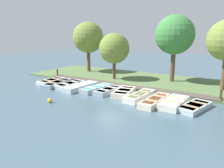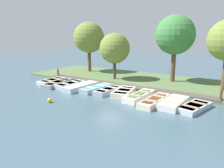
{
  "view_description": "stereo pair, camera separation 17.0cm",
  "coord_description": "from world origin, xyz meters",
  "px_view_note": "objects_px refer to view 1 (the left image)",
  "views": [
    {
      "loc": [
        14.86,
        9.63,
        4.7
      ],
      "look_at": [
        0.19,
        0.21,
        0.65
      ],
      "focal_mm": 35.0,
      "sensor_mm": 36.0,
      "label": 1
    },
    {
      "loc": [
        14.77,
        9.77,
        4.7
      ],
      "look_at": [
        0.19,
        0.21,
        0.65
      ],
      "focal_mm": 35.0,
      "sensor_mm": 36.0,
      "label": 2
    }
  ],
  "objects_px": {
    "rowboat_4": "(96,88)",
    "park_tree_far_left": "(88,38)",
    "rowboat_8": "(155,101)",
    "buoy": "(50,100)",
    "park_tree_left": "(114,49)",
    "rowboat_3": "(81,87)",
    "rowboat_0": "(51,81)",
    "mooring_post_near": "(57,73)",
    "rowboat_6": "(124,92)",
    "rowboat_1": "(57,83)",
    "park_tree_center": "(175,35)",
    "rowboat_5": "(108,91)",
    "rowboat_9": "(174,103)",
    "mooring_post_far": "(221,95)",
    "rowboat_2": "(70,85)",
    "rowboat_7": "(140,96)",
    "rowboat_10": "(194,107)"
  },
  "relations": [
    {
      "from": "rowboat_4",
      "to": "rowboat_5",
      "type": "relative_size",
      "value": 1.15
    },
    {
      "from": "mooring_post_near",
      "to": "buoy",
      "type": "relative_size",
      "value": 3.28
    },
    {
      "from": "rowboat_3",
      "to": "rowboat_5",
      "type": "bearing_deg",
      "value": 96.59
    },
    {
      "from": "rowboat_9",
      "to": "mooring_post_far",
      "type": "bearing_deg",
      "value": 135.82
    },
    {
      "from": "rowboat_4",
      "to": "park_tree_far_left",
      "type": "relative_size",
      "value": 0.52
    },
    {
      "from": "rowboat_4",
      "to": "park_tree_left",
      "type": "bearing_deg",
      "value": -161.23
    },
    {
      "from": "rowboat_2",
      "to": "rowboat_8",
      "type": "xyz_separation_m",
      "value": [
        0.5,
        8.35,
        0.02
      ]
    },
    {
      "from": "rowboat_8",
      "to": "rowboat_9",
      "type": "distance_m",
      "value": 1.28
    },
    {
      "from": "rowboat_0",
      "to": "park_tree_left",
      "type": "height_order",
      "value": "park_tree_left"
    },
    {
      "from": "rowboat_5",
      "to": "park_tree_far_left",
      "type": "xyz_separation_m",
      "value": [
        -6.69,
        -7.28,
        4.01
      ]
    },
    {
      "from": "rowboat_2",
      "to": "mooring_post_far",
      "type": "bearing_deg",
      "value": 103.53
    },
    {
      "from": "mooring_post_far",
      "to": "rowboat_7",
      "type": "bearing_deg",
      "value": -66.55
    },
    {
      "from": "rowboat_1",
      "to": "park_tree_far_left",
      "type": "bearing_deg",
      "value": -176.26
    },
    {
      "from": "mooring_post_near",
      "to": "rowboat_2",
      "type": "bearing_deg",
      "value": 60.36
    },
    {
      "from": "rowboat_5",
      "to": "rowboat_6",
      "type": "xyz_separation_m",
      "value": [
        -0.2,
        1.38,
        0.02
      ]
    },
    {
      "from": "rowboat_0",
      "to": "rowboat_6",
      "type": "distance_m",
      "value": 8.19
    },
    {
      "from": "rowboat_6",
      "to": "rowboat_0",
      "type": "bearing_deg",
      "value": -102.29
    },
    {
      "from": "rowboat_5",
      "to": "park_tree_center",
      "type": "relative_size",
      "value": 0.43
    },
    {
      "from": "rowboat_2",
      "to": "rowboat_3",
      "type": "relative_size",
      "value": 0.85
    },
    {
      "from": "park_tree_center",
      "to": "rowboat_5",
      "type": "bearing_deg",
      "value": -25.41
    },
    {
      "from": "rowboat_3",
      "to": "rowboat_6",
      "type": "relative_size",
      "value": 1.22
    },
    {
      "from": "rowboat_1",
      "to": "park_tree_center",
      "type": "distance_m",
      "value": 11.82
    },
    {
      "from": "rowboat_2",
      "to": "rowboat_1",
      "type": "bearing_deg",
      "value": -75.17
    },
    {
      "from": "rowboat_0",
      "to": "mooring_post_near",
      "type": "distance_m",
      "value": 2.34
    },
    {
      "from": "rowboat_1",
      "to": "rowboat_8",
      "type": "xyz_separation_m",
      "value": [
        0.23,
        9.67,
        0.02
      ]
    },
    {
      "from": "park_tree_left",
      "to": "rowboat_3",
      "type": "bearing_deg",
      "value": -5.7
    },
    {
      "from": "rowboat_2",
      "to": "rowboat_10",
      "type": "distance_m",
      "value": 10.9
    },
    {
      "from": "rowboat_5",
      "to": "rowboat_10",
      "type": "relative_size",
      "value": 0.92
    },
    {
      "from": "rowboat_0",
      "to": "rowboat_4",
      "type": "xyz_separation_m",
      "value": [
        0.13,
        5.59,
        0.04
      ]
    },
    {
      "from": "rowboat_6",
      "to": "rowboat_7",
      "type": "height_order",
      "value": "rowboat_6"
    },
    {
      "from": "rowboat_6",
      "to": "mooring_post_near",
      "type": "relative_size",
      "value": 2.88
    },
    {
      "from": "rowboat_1",
      "to": "mooring_post_near",
      "type": "bearing_deg",
      "value": -145.16
    },
    {
      "from": "rowboat_7",
      "to": "mooring_post_near",
      "type": "distance_m",
      "value": 11.08
    },
    {
      "from": "mooring_post_far",
      "to": "rowboat_1",
      "type": "bearing_deg",
      "value": -79.55
    },
    {
      "from": "rowboat_4",
      "to": "park_tree_center",
      "type": "bearing_deg",
      "value": 152.29
    },
    {
      "from": "rowboat_6",
      "to": "park_tree_left",
      "type": "height_order",
      "value": "park_tree_left"
    },
    {
      "from": "buoy",
      "to": "park_tree_left",
      "type": "bearing_deg",
      "value": -178.59
    },
    {
      "from": "rowboat_1",
      "to": "rowboat_3",
      "type": "relative_size",
      "value": 1.02
    },
    {
      "from": "mooring_post_near",
      "to": "park_tree_far_left",
      "type": "bearing_deg",
      "value": 171.02
    },
    {
      "from": "rowboat_7",
      "to": "rowboat_8",
      "type": "xyz_separation_m",
      "value": [
        0.49,
        1.36,
        -0.01
      ]
    },
    {
      "from": "rowboat_5",
      "to": "park_tree_far_left",
      "type": "distance_m",
      "value": 10.67
    },
    {
      "from": "rowboat_6",
      "to": "rowboat_8",
      "type": "height_order",
      "value": "rowboat_6"
    },
    {
      "from": "rowboat_4",
      "to": "rowboat_10",
      "type": "bearing_deg",
      "value": 93.69
    },
    {
      "from": "rowboat_0",
      "to": "rowboat_3",
      "type": "xyz_separation_m",
      "value": [
        0.39,
        4.12,
        0.06
      ]
    },
    {
      "from": "rowboat_0",
      "to": "rowboat_9",
      "type": "relative_size",
      "value": 0.98
    },
    {
      "from": "rowboat_9",
      "to": "park_tree_center",
      "type": "distance_m",
      "value": 8.42
    },
    {
      "from": "rowboat_8",
      "to": "buoy",
      "type": "xyz_separation_m",
      "value": [
        3.73,
        -6.22,
        -0.05
      ]
    },
    {
      "from": "rowboat_1",
      "to": "buoy",
      "type": "relative_size",
      "value": 11.72
    },
    {
      "from": "rowboat_6",
      "to": "park_tree_center",
      "type": "relative_size",
      "value": 0.45
    },
    {
      "from": "rowboat_7",
      "to": "rowboat_8",
      "type": "height_order",
      "value": "rowboat_7"
    }
  ]
}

